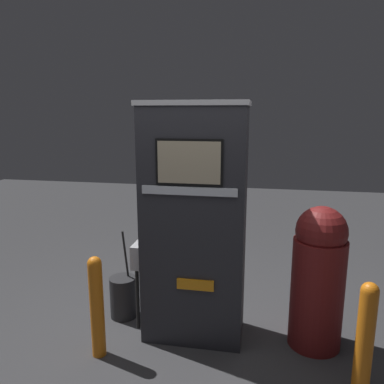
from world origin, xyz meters
TOP-DOWN VIEW (x-y plane):
  - ground_plane at (0.00, 0.00)m, footprint 14.00×14.00m
  - gas_pump at (-0.00, 0.23)m, footprint 0.95×0.51m
  - safety_bollard at (-0.71, -0.22)m, footprint 0.11×0.11m
  - trash_bin at (1.03, 0.26)m, footprint 0.43×0.43m
  - safety_bollard_far at (1.27, -0.33)m, footprint 0.12×0.12m
  - squeegee_bucket at (-0.73, 0.38)m, footprint 0.25×0.25m

SIDE VIEW (x-z plane):
  - ground_plane at x=0.00m, z-range 0.00..0.00m
  - squeegee_bucket at x=-0.73m, z-range -0.24..0.65m
  - safety_bollard at x=-0.71m, z-range 0.02..0.87m
  - safety_bollard_far at x=1.27m, z-range 0.02..0.88m
  - trash_bin at x=1.03m, z-range 0.01..1.23m
  - gas_pump at x=0.00m, z-range 0.00..2.04m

